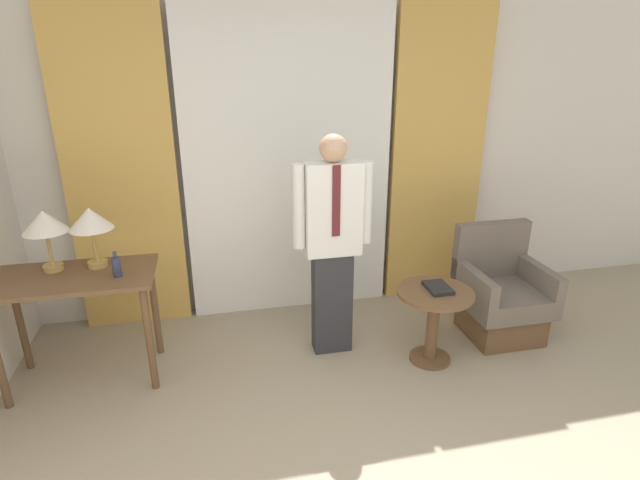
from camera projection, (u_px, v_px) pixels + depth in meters
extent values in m
cube|color=silver|center=(287.00, 156.00, 4.24)|extent=(10.00, 0.06, 2.70)
cube|color=white|center=(289.00, 166.00, 4.14)|extent=(1.73, 0.06, 2.58)
cube|color=gold|center=(121.00, 174.00, 3.87)|extent=(0.84, 0.06, 2.58)
cube|color=gold|center=(437.00, 159.00, 4.41)|extent=(0.84, 0.06, 2.58)
cube|color=brown|center=(72.00, 277.00, 3.29)|extent=(1.04, 0.57, 0.03)
cylinder|color=brown|center=(149.00, 339.00, 3.32)|extent=(0.05, 0.05, 0.77)
cylinder|color=brown|center=(20.00, 321.00, 3.54)|extent=(0.05, 0.05, 0.77)
cylinder|color=brown|center=(155.00, 308.00, 3.73)|extent=(0.05, 0.05, 0.77)
cylinder|color=tan|center=(53.00, 267.00, 3.36)|extent=(0.13, 0.13, 0.04)
cylinder|color=tan|center=(50.00, 248.00, 3.31)|extent=(0.02, 0.02, 0.23)
cone|color=silver|center=(44.00, 221.00, 3.25)|extent=(0.29, 0.29, 0.15)
cylinder|color=tan|center=(98.00, 264.00, 3.42)|extent=(0.13, 0.13, 0.04)
cylinder|color=tan|center=(95.00, 245.00, 3.37)|extent=(0.02, 0.02, 0.23)
cone|color=silver|center=(90.00, 218.00, 3.30)|extent=(0.29, 0.29, 0.15)
cylinder|color=#2D3851|center=(117.00, 267.00, 3.25)|extent=(0.06, 0.06, 0.13)
cylinder|color=#2D3851|center=(115.00, 255.00, 3.22)|extent=(0.02, 0.02, 0.04)
cube|color=#2D2D33|center=(332.00, 302.00, 3.78)|extent=(0.29, 0.15, 0.80)
cube|color=white|center=(333.00, 209.00, 3.52)|extent=(0.40, 0.18, 0.67)
cube|color=#5B1E23|center=(336.00, 202.00, 3.40)|extent=(0.06, 0.01, 0.50)
cylinder|color=white|center=(299.00, 207.00, 3.46)|extent=(0.09, 0.09, 0.60)
cylinder|color=white|center=(366.00, 203.00, 3.56)|extent=(0.09, 0.09, 0.60)
sphere|color=tan|center=(333.00, 148.00, 3.37)|extent=(0.19, 0.19, 0.19)
cube|color=brown|center=(500.00, 321.00, 4.06)|extent=(0.54, 0.52, 0.26)
cube|color=#665B51|center=(503.00, 298.00, 3.98)|extent=(0.63, 0.61, 0.16)
cube|color=#665B51|center=(491.00, 249.00, 4.11)|extent=(0.63, 0.10, 0.47)
cube|color=#665B51|center=(474.00, 282.00, 3.87)|extent=(0.08, 0.61, 0.18)
cube|color=#665B51|center=(537.00, 275.00, 3.98)|extent=(0.08, 0.61, 0.18)
cylinder|color=brown|center=(430.00, 358.00, 3.77)|extent=(0.30, 0.30, 0.02)
cylinder|color=brown|center=(432.00, 328.00, 3.68)|extent=(0.09, 0.09, 0.55)
cylinder|color=brown|center=(435.00, 293.00, 3.58)|extent=(0.55, 0.55, 0.02)
cube|color=black|center=(438.00, 288.00, 3.59)|extent=(0.16, 0.22, 0.03)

